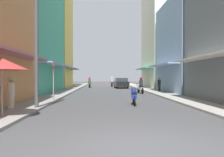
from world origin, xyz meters
The scene contains 17 objects.
ground_plane centered at (0.00, 19.48, 0.00)m, with size 103.32×103.32×0.00m, color #424244.
sidewalk_left centered at (-4.76, 19.48, 0.06)m, with size 1.89×54.96×0.12m, color gray.
sidewalk_right centered at (4.76, 19.48, 0.06)m, with size 1.89×54.96×0.12m, color #9E9991.
building_left_mid centered at (-8.70, 18.45, 7.07)m, with size 7.05×12.56×14.16m.
building_left_far centered at (-8.70, 29.51, 8.28)m, with size 7.05×8.61×16.57m.
building_right_mid centered at (8.69, 18.08, 4.67)m, with size 7.05×9.30×9.35m.
building_right_far centered at (8.70, 28.39, 7.85)m, with size 7.05×9.91×15.71m.
motorbike_green centered at (-2.70, 28.86, 0.70)m, with size 0.57×1.80×1.58m.
motorbike_silver centered at (2.86, 16.92, 0.70)m, with size 0.57×1.80×1.58m.
motorbike_blue centered at (1.03, 8.08, 0.50)m, with size 0.55×1.81×0.96m.
motorbike_maroon centered at (0.70, 31.98, 0.70)m, with size 0.55×1.81×1.58m.
parked_car centered at (1.83, 27.55, 0.74)m, with size 1.96×4.18×1.45m.
pedestrian_foreground centered at (-5.22, 6.01, 0.94)m, with size 0.44×0.44×1.66m.
pedestrian_midway centered at (5.09, 18.60, 0.78)m, with size 0.34×0.34×1.56m.
vendor_umbrella centered at (-4.66, 3.66, 2.13)m, with size 1.97×1.97×2.36m.
utility_pole centered at (-4.06, 6.23, 4.08)m, with size 0.20×1.20×8.00m.
street_sign_no_entry centered at (-3.96, 9.74, 1.72)m, with size 0.07×0.60×2.65m.
Camera 1 is at (-0.81, -5.46, 1.65)m, focal length 37.52 mm.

